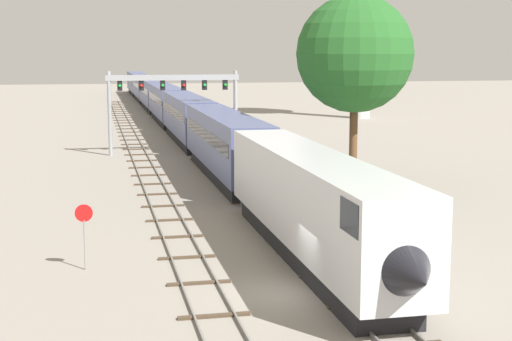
# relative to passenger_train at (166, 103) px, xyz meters

# --- Properties ---
(ground_plane) EXTENTS (400.00, 400.00, 0.00)m
(ground_plane) POSITION_rel_passenger_train_xyz_m (-2.00, -73.93, -2.61)
(ground_plane) COLOR gray
(track_main) EXTENTS (2.60, 200.00, 0.16)m
(track_main) POSITION_rel_passenger_train_xyz_m (0.00, -13.93, -2.55)
(track_main) COLOR slate
(track_main) RESTS_ON ground
(track_near) EXTENTS (2.60, 160.00, 0.16)m
(track_near) POSITION_rel_passenger_train_xyz_m (-5.50, -33.93, -2.55)
(track_near) COLOR slate
(track_near) RESTS_ON ground
(passenger_train) EXTENTS (3.04, 160.07, 4.80)m
(passenger_train) POSITION_rel_passenger_train_xyz_m (0.00, 0.00, 0.00)
(passenger_train) COLOR silver
(passenger_train) RESTS_ON ground
(signal_gantry) EXTENTS (12.10, 0.49, 7.58)m
(signal_gantry) POSITION_rel_passenger_train_xyz_m (-2.25, -31.62, 3.00)
(signal_gantry) COLOR #999BA0
(signal_gantry) RESTS_ON ground
(stop_sign) EXTENTS (0.76, 0.08, 2.88)m
(stop_sign) POSITION_rel_passenger_train_xyz_m (-10.00, -68.84, -0.74)
(stop_sign) COLOR gray
(stop_sign) RESTS_ON ground
(trackside_tree_left) EXTENTS (7.98, 7.98, 13.15)m
(trackside_tree_left) POSITION_rel_passenger_train_xyz_m (8.01, -51.81, 6.53)
(trackside_tree_left) COLOR brown
(trackside_tree_left) RESTS_ON ground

